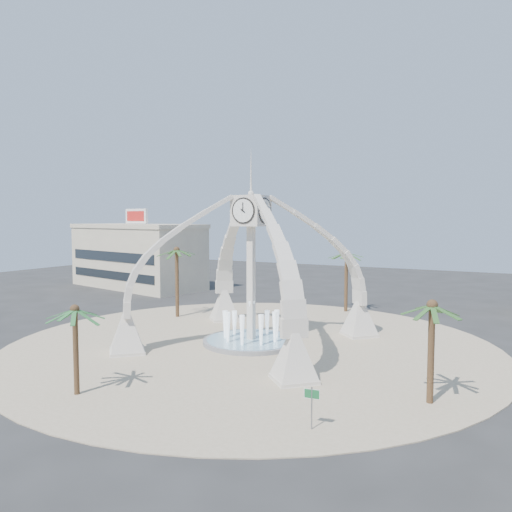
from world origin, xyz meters
The scene contains 10 objects.
ground centered at (0.00, 0.00, 0.00)m, with size 140.00×140.00×0.00m, color #282828.
plaza centered at (0.00, 0.00, 0.03)m, with size 40.00×40.00×0.06m, color tan.
clock_tower centered at (0.00, 0.00, 6.49)m, with size 17.94×17.94×16.30m.
fountain centered at (0.00, 0.00, 0.29)m, with size 8.00×8.00×3.62m.
building_nw centered at (-32.00, 22.00, 4.83)m, with size 23.75×13.73×11.90m.
palm_east centered at (15.38, -6.92, 5.54)m, with size 3.99×3.99×6.36m.
palm_west centered at (-12.38, 6.19, 7.03)m, with size 4.49×4.49×7.93m.
palm_north centered at (2.33, 17.66, 6.52)m, with size 5.07×5.07×7.40m.
palm_south centered at (-3.22, -15.44, 5.06)m, with size 3.45×3.45×5.79m.
street_sign centered at (10.86, -13.41, 1.57)m, with size 0.80×0.12×2.19m.
Camera 1 is at (19.83, -35.69, 10.42)m, focal length 35.00 mm.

